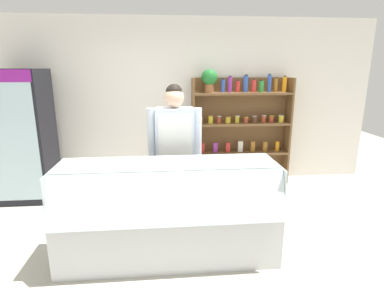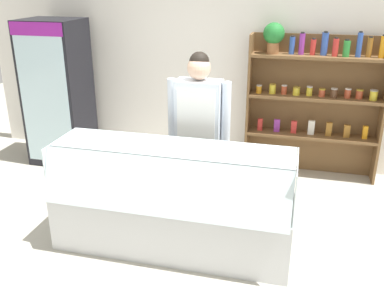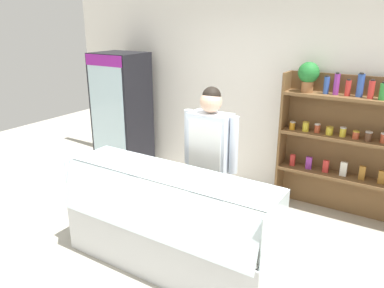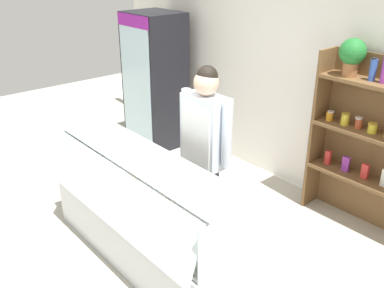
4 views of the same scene
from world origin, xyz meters
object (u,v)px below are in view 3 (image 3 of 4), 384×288
drinks_fridge (122,114)px  deli_display_case (168,238)px  shop_clerk (210,152)px  shelving_unit (345,134)px

drinks_fridge → deli_display_case: (2.07, -1.66, -0.64)m
drinks_fridge → deli_display_case: 2.72m
drinks_fridge → shop_clerk: drinks_fridge is taller
deli_display_case → shop_clerk: 0.98m
deli_display_case → shop_clerk: bearing=81.5°
shelving_unit → shop_clerk: size_ratio=1.09×
shop_clerk → drinks_fridge: bearing=155.1°
drinks_fridge → shelving_unit: (3.25, 0.37, 0.11)m
shelving_unit → drinks_fridge: bearing=-173.6°
drinks_fridge → deli_display_case: drinks_fridge is taller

